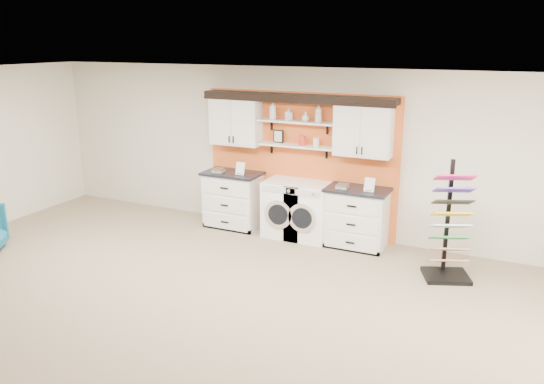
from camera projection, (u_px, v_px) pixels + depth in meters
The scene contains 21 objects.
floor at pixel (163, 340), 5.91m from camera, with size 10.00×10.00×0.00m, color gray.
ceiling at pixel (147, 85), 5.13m from camera, with size 10.00×10.00×0.00m, color white.
wall_back at pixel (301, 151), 9.00m from camera, with size 10.00×10.00×0.00m, color beige.
accent_panel at pixel (300, 163), 9.02m from camera, with size 3.40×0.07×2.40m, color orange.
upper_cabinet_left at pixel (236, 121), 9.15m from camera, with size 0.90×0.35×0.84m.
upper_cabinet_right at pixel (363, 130), 8.23m from camera, with size 0.90×0.35×0.84m.
shelf_lower at pixel (296, 146), 8.79m from camera, with size 1.32×0.28×0.03m, color white.
shelf_upper at pixel (297, 122), 8.68m from camera, with size 1.32×0.28×0.03m, color white.
crown_molding at pixel (297, 97), 8.58m from camera, with size 3.30×0.41×0.13m.
picture_frame at pixel (278, 136), 8.94m from camera, with size 0.18×0.02×0.22m.
canister_red at pixel (302, 141), 8.72m from camera, with size 0.11×0.11×0.16m, color red.
canister_cream at pixel (316, 142), 8.62m from camera, with size 0.10×0.10×0.14m, color silver.
base_cabinet_left at pixel (233, 199), 9.40m from camera, with size 1.02×0.66×0.99m.
base_cabinet_right at pixel (357, 218), 8.48m from camera, with size 0.99×0.66×0.97m.
washer at pixel (286, 208), 8.98m from camera, with size 0.69×0.71×0.96m.
dryer at pixel (310, 211), 8.81m from camera, with size 0.68×0.71×0.95m.
sample_rack at pixel (449, 242), 7.33m from camera, with size 0.75×0.69×1.67m.
soap_bottle_a at pixel (273, 110), 8.81m from camera, with size 0.12×0.12×0.32m, color silver.
soap_bottle_b at pixel (289, 114), 8.70m from camera, with size 0.09×0.09×0.20m, color silver.
soap_bottle_c at pixel (305, 117), 8.59m from camera, with size 0.12×0.12×0.16m, color silver.
soap_bottle_d at pixel (319, 113), 8.48m from camera, with size 0.11×0.12×0.30m, color silver.
Camera 1 is at (3.31, -4.21, 3.22)m, focal length 35.00 mm.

